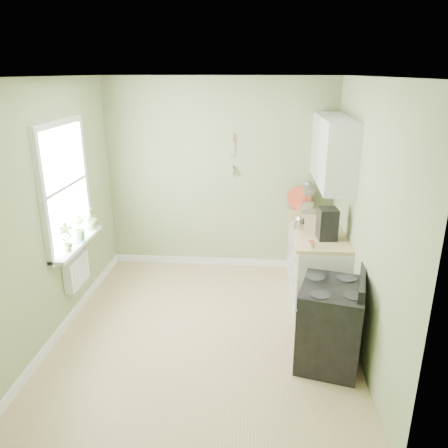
# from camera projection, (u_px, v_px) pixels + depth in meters

# --- Properties ---
(floor) EXTENTS (3.20, 3.60, 0.02)m
(floor) POSITION_uv_depth(u_px,v_px,m) (206.00, 331.00, 4.91)
(floor) COLOR tan
(floor) RESTS_ON ground
(ceiling) EXTENTS (3.20, 3.60, 0.02)m
(ceiling) POSITION_uv_depth(u_px,v_px,m) (202.00, 75.00, 4.01)
(ceiling) COLOR white
(ceiling) RESTS_ON wall_back
(wall_back) EXTENTS (3.20, 0.02, 2.70)m
(wall_back) POSITION_uv_depth(u_px,v_px,m) (220.00, 176.00, 6.16)
(wall_back) COLOR #92A06D
(wall_back) RESTS_ON floor
(wall_left) EXTENTS (0.02, 3.60, 2.70)m
(wall_left) POSITION_uv_depth(u_px,v_px,m) (52.00, 212.00, 4.58)
(wall_left) COLOR #92A06D
(wall_left) RESTS_ON floor
(wall_right) EXTENTS (0.02, 3.60, 2.70)m
(wall_right) POSITION_uv_depth(u_px,v_px,m) (365.00, 220.00, 4.34)
(wall_right) COLOR #92A06D
(wall_right) RESTS_ON floor
(base_cabinets) EXTENTS (0.60, 1.60, 0.87)m
(base_cabinets) POSITION_uv_depth(u_px,v_px,m) (315.00, 262.00, 5.60)
(base_cabinets) COLOR silver
(base_cabinets) RESTS_ON floor
(countertop) EXTENTS (0.64, 1.60, 0.04)m
(countertop) POSITION_uv_depth(u_px,v_px,m) (317.00, 228.00, 5.46)
(countertop) COLOR #CEB77E
(countertop) RESTS_ON base_cabinets
(upper_cabinets) EXTENTS (0.35, 1.40, 0.80)m
(upper_cabinets) POSITION_uv_depth(u_px,v_px,m) (333.00, 151.00, 5.22)
(upper_cabinets) COLOR silver
(upper_cabinets) RESTS_ON wall_right
(window) EXTENTS (0.06, 1.14, 1.44)m
(window) POSITION_uv_depth(u_px,v_px,m) (64.00, 187.00, 4.79)
(window) COLOR white
(window) RESTS_ON wall_left
(window_sill) EXTENTS (0.18, 1.14, 0.04)m
(window_sill) POSITION_uv_depth(u_px,v_px,m) (78.00, 243.00, 5.01)
(window_sill) COLOR white
(window_sill) RESTS_ON wall_left
(radiator) EXTENTS (0.12, 0.50, 0.35)m
(radiator) POSITION_uv_depth(u_px,v_px,m) (76.00, 271.00, 5.07)
(radiator) COLOR white
(radiator) RESTS_ON wall_left
(wall_utensils) EXTENTS (0.02, 0.14, 0.58)m
(wall_utensils) POSITION_uv_depth(u_px,v_px,m) (234.00, 162.00, 6.05)
(wall_utensils) COLOR #CEB77E
(wall_utensils) RESTS_ON wall_back
(stove) EXTENTS (0.74, 0.80, 0.95)m
(stove) POSITION_uv_depth(u_px,v_px,m) (330.00, 324.00, 4.24)
(stove) COLOR black
(stove) RESTS_ON floor
(stand_mixer) EXTENTS (0.20, 0.34, 0.40)m
(stand_mixer) POSITION_uv_depth(u_px,v_px,m) (308.00, 199.00, 6.04)
(stand_mixer) COLOR #B2B2B7
(stand_mixer) RESTS_ON countertop
(kettle) EXTENTS (0.17, 0.10, 0.18)m
(kettle) POSITION_uv_depth(u_px,v_px,m) (299.00, 223.00, 5.32)
(kettle) COLOR silver
(kettle) RESTS_ON countertop
(coffee_maker) EXTENTS (0.23, 0.25, 0.37)m
(coffee_maker) POSITION_uv_depth(u_px,v_px,m) (327.00, 225.00, 5.01)
(coffee_maker) COLOR black
(coffee_maker) RESTS_ON countertop
(red_tray) EXTENTS (0.34, 0.12, 0.34)m
(red_tray) POSITION_uv_depth(u_px,v_px,m) (299.00, 198.00, 6.08)
(red_tray) COLOR #B13F25
(red_tray) RESTS_ON countertop
(jar) EXTENTS (0.07, 0.07, 0.08)m
(jar) POSITION_uv_depth(u_px,v_px,m) (312.00, 245.00, 4.79)
(jar) COLOR tan
(jar) RESTS_ON countertop
(plant_a) EXTENTS (0.21, 0.19, 0.33)m
(plant_a) POSITION_uv_depth(u_px,v_px,m) (66.00, 237.00, 4.68)
(plant_a) COLOR #4D7434
(plant_a) RESTS_ON window_sill
(plant_b) EXTENTS (0.20, 0.21, 0.29)m
(plant_b) POSITION_uv_depth(u_px,v_px,m) (79.00, 228.00, 5.01)
(plant_b) COLOR #4D7434
(plant_b) RESTS_ON window_sill
(plant_c) EXTENTS (0.17, 0.17, 0.29)m
(plant_c) POSITION_uv_depth(u_px,v_px,m) (91.00, 218.00, 5.36)
(plant_c) COLOR #4D7434
(plant_c) RESTS_ON window_sill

